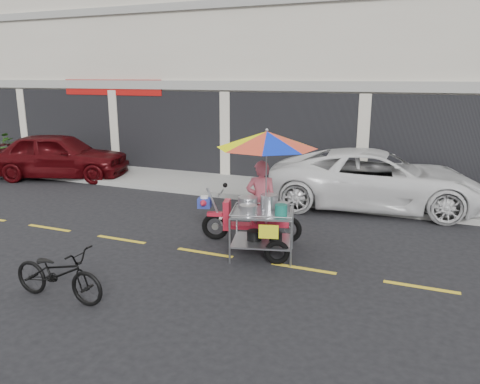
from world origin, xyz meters
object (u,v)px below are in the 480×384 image
at_px(maroon_sedan, 59,156).
at_px(white_pickup, 377,179).
at_px(food_vendor_rig, 263,174).
at_px(near_bicycle, 58,273).

xyz_separation_m(maroon_sedan, white_pickup, (10.38, 0.38, -0.02)).
distance_m(maroon_sedan, white_pickup, 10.39).
bearing_deg(food_vendor_rig, near_bicycle, -138.72).
height_order(white_pickup, food_vendor_rig, food_vendor_rig).
relative_size(maroon_sedan, white_pickup, 0.83).
bearing_deg(white_pickup, near_bicycle, 144.95).
bearing_deg(near_bicycle, maroon_sedan, 42.41).
height_order(near_bicycle, food_vendor_rig, food_vendor_rig).
relative_size(maroon_sedan, near_bicycle, 2.78).
xyz_separation_m(maroon_sedan, near_bicycle, (6.54, -6.96, -0.35)).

